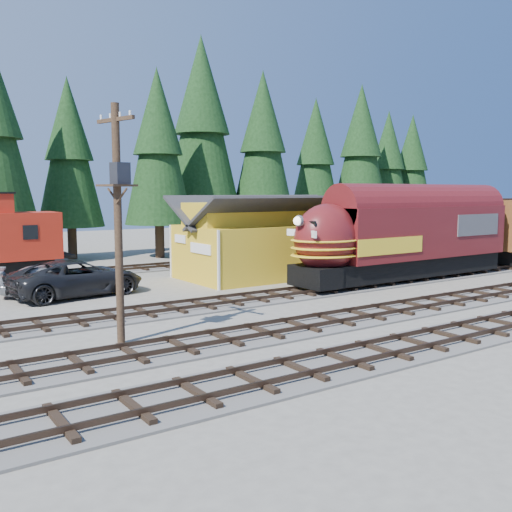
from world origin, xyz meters
TOP-DOWN VIEW (x-y plane):
  - ground at (0.00, 0.00)m, footprint 120.00×120.00m
  - track_siding at (10.00, 4.00)m, footprint 68.00×3.20m
  - track_spur at (-10.00, 18.00)m, footprint 32.00×3.20m
  - depot at (-0.00, 10.50)m, footprint 12.80×7.00m
  - conifer_backdrop at (2.38, 24.87)m, footprint 81.67×22.22m
  - locomotive at (4.73, 4.00)m, footprint 16.67×3.31m
  - utility_pole at (-14.61, -0.09)m, footprint 1.28×2.07m
  - pickup_truck_a at (-13.05, 10.32)m, footprint 7.38×4.20m
  - pickup_truck_b at (-13.99, 11.24)m, footprint 5.94×3.59m

SIDE VIEW (x-z plane):
  - ground at x=0.00m, z-range 0.00..0.00m
  - track_siding at x=10.00m, z-range -0.11..0.22m
  - track_spur at x=-10.00m, z-range -0.11..0.22m
  - pickup_truck_b at x=-13.99m, z-range 0.00..1.61m
  - pickup_truck_a at x=-13.05m, z-range 0.00..1.94m
  - locomotive at x=4.73m, z-range 0.37..4.90m
  - depot at x=0.00m, z-range 0.31..5.61m
  - utility_pole at x=-14.61m, z-range 0.61..9.21m
  - conifer_backdrop at x=2.38m, z-range 1.49..18.74m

